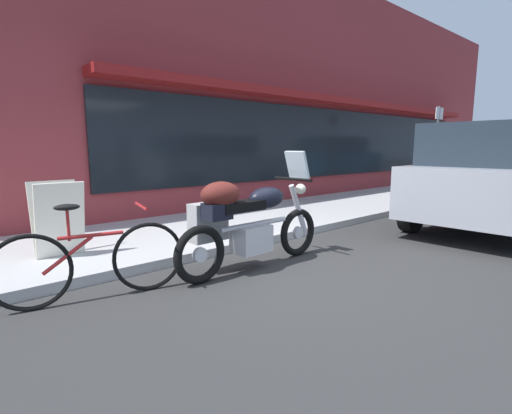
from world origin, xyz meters
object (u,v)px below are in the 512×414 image
Objects in this scene: touring_motorcycle at (244,220)px; parked_bicycle at (92,261)px; parked_minivan at (503,175)px; sandwich_board_sign at (58,219)px; parking_sign_pole at (437,142)px.

touring_motorcycle is 1.69m from parked_bicycle.
parked_bicycle is 6.80m from parked_minivan.
parked_minivan is 7.15m from sandwich_board_sign.
parked_minivan reaches higher than sandwich_board_sign.
parked_bicycle is 0.70× the size of parking_sign_pole.
sandwich_board_sign is at bearing 178.61° from parking_sign_pole.
parking_sign_pole is at bearing 9.78° from touring_motorcycle.
parked_bicycle is at bearing -92.88° from sandwich_board_sign.
touring_motorcycle is at bearing -8.58° from parked_bicycle.
sandwich_board_sign is 9.90m from parking_sign_pole.
sandwich_board_sign is (-1.59, 1.66, -0.02)m from touring_motorcycle.
sandwich_board_sign is 0.37× the size of parking_sign_pole.
parked_bicycle is 1.87× the size of sandwich_board_sign.
parking_sign_pole is at bearing -1.39° from sandwich_board_sign.
parking_sign_pole reaches higher than parked_minivan.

